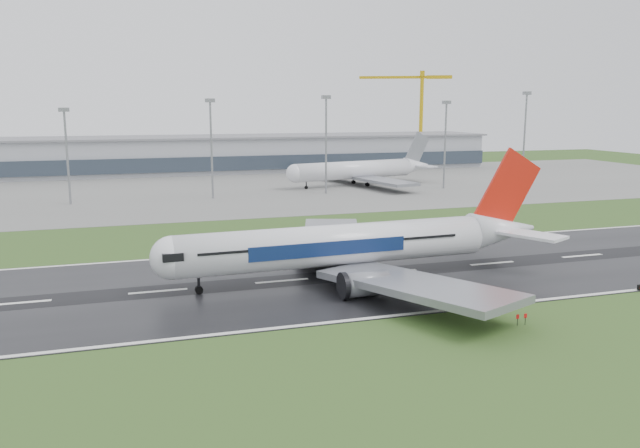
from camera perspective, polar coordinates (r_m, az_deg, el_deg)
name	(u,v)px	position (r m, az deg, el deg)	size (l,w,h in m)	color
ground	(393,272)	(111.42, 6.59, -4.35)	(520.00, 520.00, 0.00)	#2B491B
runway	(393,272)	(111.41, 6.59, -4.33)	(400.00, 45.00, 0.10)	black
apron	(252,187)	(229.34, -6.16, 3.37)	(400.00, 130.00, 0.08)	slate
terminal	(226,154)	(287.43, -8.55, 6.26)	(240.00, 36.00, 15.00)	gray
main_airliner	(362,219)	(104.74, 3.84, 0.49)	(68.88, 65.60, 20.34)	white
parked_airliner	(359,160)	(232.01, 3.59, 5.79)	(62.73, 58.40, 18.39)	silver
tower_crane	(421,117)	(333.00, 9.14, 9.52)	(47.13, 2.57, 46.34)	#C49A0B
floodmast_1	(67,159)	(199.42, -21.90, 5.50)	(0.64, 0.64, 27.14)	gray
floodmast_2	(212,151)	(200.48, -9.80, 6.52)	(0.64, 0.64, 29.87)	gray
floodmast_3	(326,147)	(208.77, 0.55, 6.99)	(0.64, 0.64, 31.05)	gray
floodmast_4	(445,147)	(226.15, 11.25, 6.87)	(0.64, 0.64, 29.46)	gray
floodmast_5	(524,141)	(243.10, 18.01, 7.19)	(0.64, 0.64, 32.77)	gray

